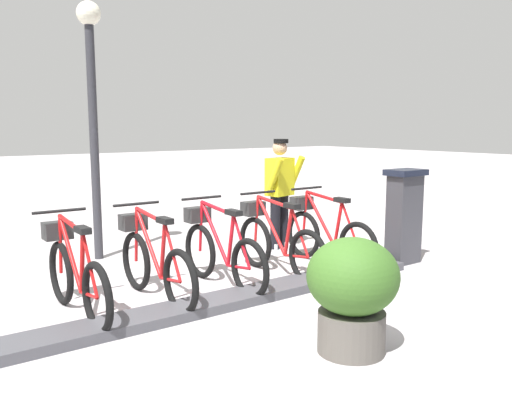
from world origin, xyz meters
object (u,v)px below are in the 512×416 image
at_px(bike_docked_0, 325,233).
at_px(lamp_post, 92,91).
at_px(bike_docked_4, 75,273).
at_px(planter_bush, 352,289).
at_px(bike_docked_1, 276,241).
at_px(bike_docked_3, 153,261).
at_px(bike_docked_2, 220,250).
at_px(payment_kiosk, 404,215).
at_px(worker_near_rack, 280,190).

relative_size(bike_docked_0, lamp_post, 0.49).
xyz_separation_m(bike_docked_4, planter_bush, (-2.25, -1.53, 0.11)).
xyz_separation_m(bike_docked_4, lamp_post, (2.15, -1.06, 1.90)).
relative_size(bike_docked_1, bike_docked_4, 1.00).
bearing_deg(bike_docked_3, planter_bush, -163.21).
bearing_deg(bike_docked_2, planter_bush, 175.74).
bearing_deg(lamp_post, bike_docked_3, 174.42).
relative_size(bike_docked_0, bike_docked_3, 1.00).
xyz_separation_m(payment_kiosk, planter_bush, (-1.68, 2.77, -0.12)).
height_order(payment_kiosk, lamp_post, lamp_post).
bearing_deg(lamp_post, bike_docked_1, -145.30).
distance_m(bike_docked_4, lamp_post, 3.05).
height_order(payment_kiosk, bike_docked_3, payment_kiosk).
xyz_separation_m(lamp_post, planter_bush, (-4.40, -0.47, -1.78)).
relative_size(payment_kiosk, bike_docked_0, 0.74).
bearing_deg(bike_docked_3, worker_near_rack, -67.53).
distance_m(bike_docked_0, bike_docked_1, 0.85).
bearing_deg(payment_kiosk, bike_docked_3, 80.59).
bearing_deg(bike_docked_0, planter_bush, 140.42).
bearing_deg(planter_bush, bike_docked_4, 34.13).
xyz_separation_m(bike_docked_3, planter_bush, (-2.25, -0.68, 0.11)).
bearing_deg(bike_docked_0, bike_docked_2, 90.00).
xyz_separation_m(bike_docked_0, bike_docked_3, (0.00, 2.54, 0.00)).
bearing_deg(bike_docked_2, bike_docked_4, 90.00).
relative_size(bike_docked_2, bike_docked_4, 1.00).
bearing_deg(worker_near_rack, bike_docked_4, 107.39).
height_order(bike_docked_1, bike_docked_2, same).
xyz_separation_m(bike_docked_2, lamp_post, (2.15, 0.64, 1.90)).
bearing_deg(bike_docked_0, bike_docked_4, 90.00).
height_order(bike_docked_3, planter_bush, bike_docked_3).
height_order(bike_docked_2, worker_near_rack, worker_near_rack).
relative_size(bike_docked_3, lamp_post, 0.49).
height_order(payment_kiosk, bike_docked_1, payment_kiosk).
distance_m(bike_docked_2, worker_near_rack, 2.16).
xyz_separation_m(payment_kiosk, bike_docked_0, (0.57, 0.91, -0.24)).
relative_size(bike_docked_0, planter_bush, 1.77).
distance_m(bike_docked_0, planter_bush, 2.93).
height_order(bike_docked_2, bike_docked_3, same).
bearing_deg(bike_docked_1, bike_docked_4, 90.00).
xyz_separation_m(bike_docked_1, bike_docked_3, (0.00, 1.69, 0.00)).
xyz_separation_m(payment_kiosk, bike_docked_2, (0.57, 2.60, -0.24)).
bearing_deg(payment_kiosk, worker_near_rack, 25.78).
xyz_separation_m(bike_docked_1, lamp_post, (2.15, 1.49, 1.90)).
relative_size(bike_docked_3, worker_near_rack, 1.04).
height_order(bike_docked_2, lamp_post, lamp_post).
bearing_deg(planter_bush, bike_docked_3, 16.79).
xyz_separation_m(bike_docked_3, lamp_post, (2.15, -0.21, 1.90)).
relative_size(bike_docked_4, worker_near_rack, 1.04).
relative_size(bike_docked_2, worker_near_rack, 1.04).
distance_m(bike_docked_0, lamp_post, 3.69).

